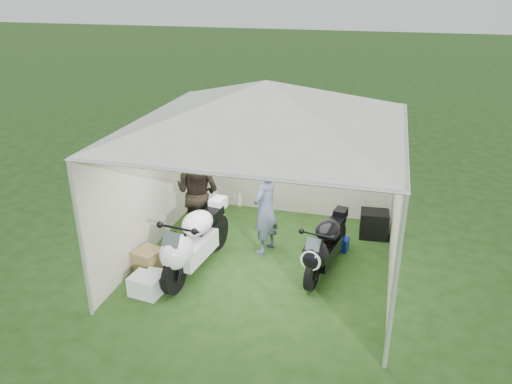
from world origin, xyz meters
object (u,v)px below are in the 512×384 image
equipment_box (374,224)px  crate_2 (155,277)px  person_dark_jacket (198,192)px  canopy_tent (266,109)px  person_blue_jacket (265,209)px  motorcycle_black (324,245)px  paddock_stand (339,243)px  crate_1 (148,260)px  crate_0 (146,285)px  motorcycle_white (193,241)px

equipment_box → crate_2: equipment_box is taller
person_dark_jacket → crate_2: size_ratio=6.25×
canopy_tent → person_blue_jacket: 1.81m
motorcycle_black → person_dark_jacket: (-2.35, 0.64, 0.39)m
canopy_tent → paddock_stand: size_ratio=17.52×
crate_1 → motorcycle_black: bearing=13.4°
person_dark_jacket → crate_1: 1.52m
person_blue_jacket → crate_0: person_blue_jacket is taller
canopy_tent → person_blue_jacket: (-0.08, 0.32, -1.78)m
person_blue_jacket → paddock_stand: bearing=125.0°
crate_2 → person_dark_jacket: bearing=86.2°
canopy_tent → equipment_box: canopy_tent is taller
crate_0 → equipment_box: bearing=40.6°
canopy_tent → crate_0: size_ratio=12.38×
canopy_tent → motorcycle_black: bearing=-6.5°
crate_0 → person_blue_jacket: bearing=50.8°
motorcycle_white → crate_1: (-0.74, -0.13, -0.39)m
paddock_stand → person_blue_jacket: person_blue_jacket is taller
person_dark_jacket → crate_0: size_ratio=3.83×
crate_1 → equipment_box: bearing=31.2°
person_blue_jacket → equipment_box: (1.78, 1.01, -0.55)m
paddock_stand → person_blue_jacket: 1.44m
canopy_tent → motorcycle_white: bearing=-148.0°
paddock_stand → crate_2: bearing=-145.8°
crate_1 → crate_2: crate_1 is taller
canopy_tent → crate_0: canopy_tent is taller
person_dark_jacket → crate_2: 1.80m
motorcycle_white → person_blue_jacket: person_blue_jacket is taller
canopy_tent → crate_2: size_ratio=20.21×
equipment_box → crate_1: bearing=-148.8°
person_dark_jacket → person_blue_jacket: (1.29, -0.21, -0.08)m
motorcycle_black → person_blue_jacket: person_blue_jacket is taller
canopy_tent → crate_1: bearing=-156.5°
paddock_stand → crate_1: bearing=-153.6°
motorcycle_white → crate_0: size_ratio=4.48×
person_blue_jacket → crate_2: 2.10m
crate_2 → equipment_box: bearing=37.4°
motorcycle_white → paddock_stand: size_ratio=6.34×
canopy_tent → equipment_box: (1.70, 1.33, -2.33)m
canopy_tent → motorcycle_white: canopy_tent is taller
person_blue_jacket → crate_2: size_ratio=5.68×
paddock_stand → motorcycle_white: bearing=-148.7°
person_dark_jacket → crate_1: (-0.38, -1.29, -0.70)m
canopy_tent → paddock_stand: canopy_tent is taller
person_blue_jacket → crate_1: bearing=-38.6°
paddock_stand → crate_2: 3.16m
crate_2 → person_blue_jacket: bearing=45.4°
canopy_tent → crate_1: 3.07m
motorcycle_white → crate_1: motorcycle_white is taller
equipment_box → crate_0: bearing=-139.4°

